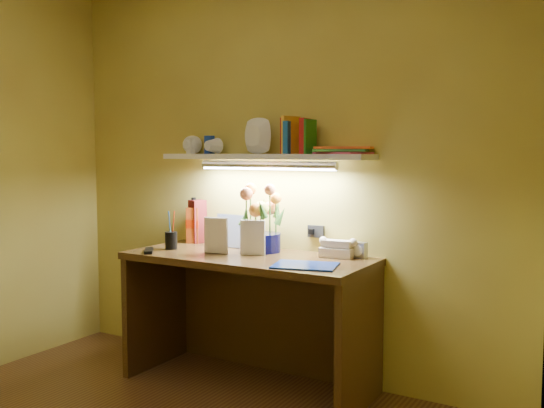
# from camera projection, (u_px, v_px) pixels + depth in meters

# --- Properties ---
(desk) EXTENTS (1.40, 0.60, 0.75)m
(desk) POSITION_uv_depth(u_px,v_px,m) (248.00, 321.00, 3.42)
(desk) COLOR #361F0E
(desk) RESTS_ON ground
(flower_bouquet) EXTENTS (0.30, 0.30, 0.38)m
(flower_bouquet) POSITION_uv_depth(u_px,v_px,m) (262.00, 219.00, 3.49)
(flower_bouquet) COLOR #070835
(flower_bouquet) RESTS_ON desk
(telephone) EXTENTS (0.19, 0.15, 0.11)m
(telephone) POSITION_uv_depth(u_px,v_px,m) (338.00, 247.00, 3.32)
(telephone) COLOR #F8E8CE
(telephone) RESTS_ON desk
(desk_clock) EXTENTS (0.09, 0.06, 0.09)m
(desk_clock) POSITION_uv_depth(u_px,v_px,m) (359.00, 250.00, 3.30)
(desk_clock) COLOR #AAAAAE
(desk_clock) RESTS_ON desk
(whisky_bottle) EXTENTS (0.10, 0.10, 0.29)m
(whisky_bottle) POSITION_uv_depth(u_px,v_px,m) (194.00, 220.00, 3.83)
(whisky_bottle) COLOR #A73F12
(whisky_bottle) RESTS_ON desk
(whisky_box) EXTENTS (0.12, 0.12, 0.27)m
(whisky_box) POSITION_uv_depth(u_px,v_px,m) (197.00, 221.00, 3.85)
(whisky_box) COLOR maroon
(whisky_box) RESTS_ON desk
(pen_cup) EXTENTS (0.08, 0.08, 0.18)m
(pen_cup) POSITION_uv_depth(u_px,v_px,m) (171.00, 234.00, 3.59)
(pen_cup) COLOR black
(pen_cup) RESTS_ON desk
(art_card) EXTENTS (0.20, 0.05, 0.20)m
(art_card) POSITION_uv_depth(u_px,v_px,m) (231.00, 231.00, 3.67)
(art_card) COLOR white
(art_card) RESTS_ON desk
(tv_remote) EXTENTS (0.14, 0.15, 0.02)m
(tv_remote) POSITION_uv_depth(u_px,v_px,m) (149.00, 251.00, 3.49)
(tv_remote) COLOR black
(tv_remote) RESTS_ON desk
(blue_folder) EXTENTS (0.37, 0.31, 0.01)m
(blue_folder) POSITION_uv_depth(u_px,v_px,m) (305.00, 265.00, 3.06)
(blue_folder) COLOR #1436A9
(blue_folder) RESTS_ON desk
(desk_book_a) EXTENTS (0.15, 0.03, 0.21)m
(desk_book_a) POSITION_uv_depth(u_px,v_px,m) (204.00, 235.00, 3.47)
(desk_book_a) COLOR white
(desk_book_a) RESTS_ON desk
(desk_book_b) EXTENTS (0.14, 0.05, 0.20)m
(desk_book_b) POSITION_uv_depth(u_px,v_px,m) (240.00, 237.00, 3.40)
(desk_book_b) COLOR white
(desk_book_b) RESTS_ON desk
(wall_shelf) EXTENTS (1.31, 0.30, 0.24)m
(wall_shelf) POSITION_uv_depth(u_px,v_px,m) (266.00, 150.00, 3.49)
(wall_shelf) COLOR white
(wall_shelf) RESTS_ON ground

